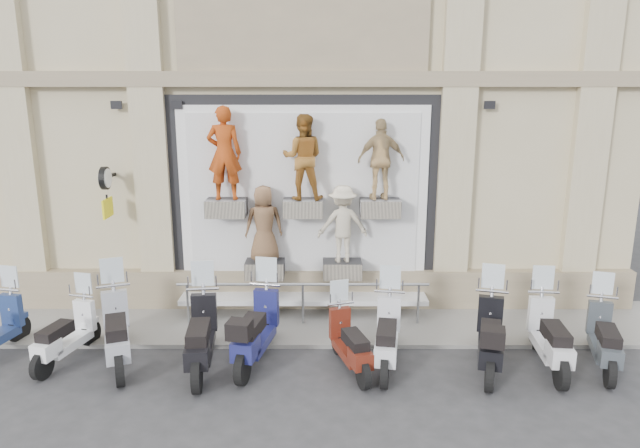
# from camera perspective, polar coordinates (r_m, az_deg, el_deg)

# --- Properties ---
(ground) EXTENTS (90.00, 90.00, 0.00)m
(ground) POSITION_cam_1_polar(r_m,az_deg,el_deg) (9.87, -2.06, -14.94)
(ground) COLOR #2F2F32
(ground) RESTS_ON ground
(sidewalk) EXTENTS (16.00, 2.20, 0.08)m
(sidewalk) POSITION_cam_1_polar(r_m,az_deg,el_deg) (11.74, -1.69, -9.84)
(sidewalk) COLOR gray
(sidewalk) RESTS_ON ground
(building) EXTENTS (14.00, 8.60, 12.00)m
(building) POSITION_cam_1_polar(r_m,az_deg,el_deg) (15.71, -1.28, 18.35)
(building) COLOR #BFB18B
(building) RESTS_ON ground
(shop_vitrine) EXTENTS (5.60, 0.83, 4.30)m
(shop_vitrine) POSITION_cam_1_polar(r_m,az_deg,el_deg) (11.64, -1.50, 2.23)
(shop_vitrine) COLOR black
(shop_vitrine) RESTS_ON ground
(guard_rail) EXTENTS (5.06, 0.10, 0.93)m
(guard_rail) POSITION_cam_1_polar(r_m,az_deg,el_deg) (11.48, -1.72, -8.10)
(guard_rail) COLOR #9EA0A5
(guard_rail) RESTS_ON ground
(clock_sign_bracket) EXTENTS (0.10, 0.80, 1.02)m
(clock_sign_bracket) POSITION_cam_1_polar(r_m,az_deg,el_deg) (12.07, -20.62, 3.63)
(clock_sign_bracket) COLOR black
(clock_sign_bracket) RESTS_ON ground
(scooter_b) EXTENTS (0.93, 1.85, 1.45)m
(scooter_b) POSITION_cam_1_polar(r_m,az_deg,el_deg) (10.96, -24.15, -9.02)
(scooter_b) COLOR white
(scooter_b) RESTS_ON ground
(scooter_c) EXTENTS (1.32, 2.21, 1.73)m
(scooter_c) POSITION_cam_1_polar(r_m,az_deg,el_deg) (10.47, -19.77, -8.80)
(scooter_c) COLOR #93969F
(scooter_c) RESTS_ON ground
(scooter_d) EXTENTS (0.82, 2.17, 1.72)m
(scooter_d) POSITION_cam_1_polar(r_m,az_deg,el_deg) (9.92, -11.89, -9.58)
(scooter_d) COLOR black
(scooter_d) RESTS_ON ground
(scooter_e) EXTENTS (1.01, 2.19, 1.71)m
(scooter_e) POSITION_cam_1_polar(r_m,az_deg,el_deg) (10.01, -6.43, -9.17)
(scooter_e) COLOR navy
(scooter_e) RESTS_ON ground
(scooter_f) EXTENTS (1.00, 1.83, 1.42)m
(scooter_f) POSITION_cam_1_polar(r_m,az_deg,el_deg) (9.75, 3.02, -10.66)
(scooter_f) COLOR #56190E
(scooter_f) RESTS_ON ground
(scooter_g) EXTENTS (0.89, 2.06, 1.62)m
(scooter_g) POSITION_cam_1_polar(r_m,az_deg,el_deg) (9.89, 6.77, -9.77)
(scooter_g) COLOR silver
(scooter_g) RESTS_ON ground
(scooter_h) EXTENTS (1.13, 2.15, 1.68)m
(scooter_h) POSITION_cam_1_polar(r_m,az_deg,el_deg) (10.14, 16.74, -9.49)
(scooter_h) COLOR black
(scooter_h) RESTS_ON ground
(scooter_i) EXTENTS (0.77, 2.05, 1.63)m
(scooter_i) POSITION_cam_1_polar(r_m,az_deg,el_deg) (10.53, 22.09, -9.19)
(scooter_i) COLOR silver
(scooter_i) RESTS_ON ground
(scooter_j) EXTENTS (1.05, 1.96, 1.53)m
(scooter_j) POSITION_cam_1_polar(r_m,az_deg,el_deg) (10.92, 26.67, -9.12)
(scooter_j) COLOR #31373C
(scooter_j) RESTS_ON ground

